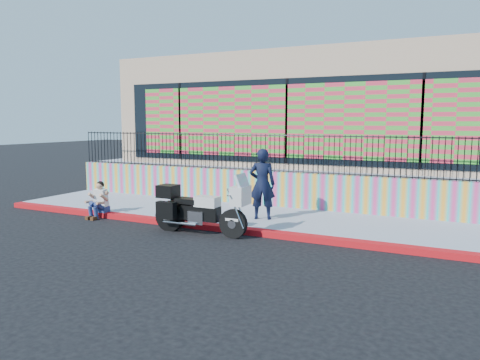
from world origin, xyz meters
The scene contains 10 objects.
ground centered at (0.00, 0.00, 0.00)m, with size 90.00×90.00×0.00m, color black.
red_curb centered at (0.00, 0.00, 0.07)m, with size 16.00×0.30×0.15m, color #B90D0E.
sidewalk centered at (0.00, 1.65, 0.07)m, with size 16.00×3.00×0.15m, color #9398B0.
mural_wall centered at (0.00, 3.25, 0.70)m, with size 16.00×0.20×1.10m, color #DD3A81.
metal_fence centered at (0.00, 3.25, 1.85)m, with size 15.80×0.04×1.20m, color black, non-canonical shape.
elevated_platform centered at (0.00, 8.35, 0.62)m, with size 16.00×10.00×1.25m, color #9398B0.
storefront_building centered at (0.00, 8.13, 3.25)m, with size 14.00×8.06×4.00m.
police_motorcycle centered at (-0.58, -0.54, 0.67)m, with size 2.58×0.85×1.61m.
police_officer centered at (0.41, 1.20, 1.13)m, with size 0.72×0.47×1.96m, color black.
seated_man centered at (-4.28, -0.19, 0.45)m, with size 0.54×0.71×1.06m.
Camera 1 is at (5.54, -10.52, 2.87)m, focal length 35.00 mm.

